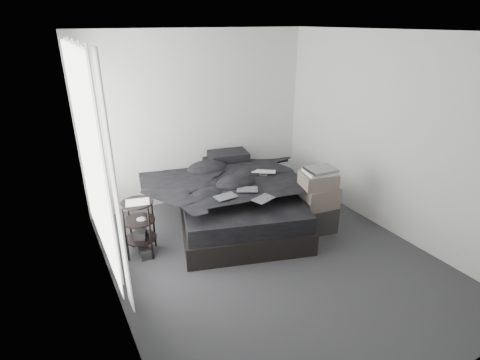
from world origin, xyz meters
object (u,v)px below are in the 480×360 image
bed (237,212)px  side_stand (140,228)px  laptop (263,168)px  box_lower (316,217)px

bed → side_stand: (-1.43, -0.14, 0.21)m
bed → side_stand: bearing=-157.5°
laptop → box_lower: bearing=-20.2°
laptop → box_lower: laptop is taller
side_stand → box_lower: side_stand is taller
box_lower → side_stand: bearing=165.6°
side_stand → box_lower: 2.35m
bed → side_stand: side_stand is taller
bed → box_lower: (0.85, -0.72, 0.04)m
laptop → side_stand: laptop is taller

